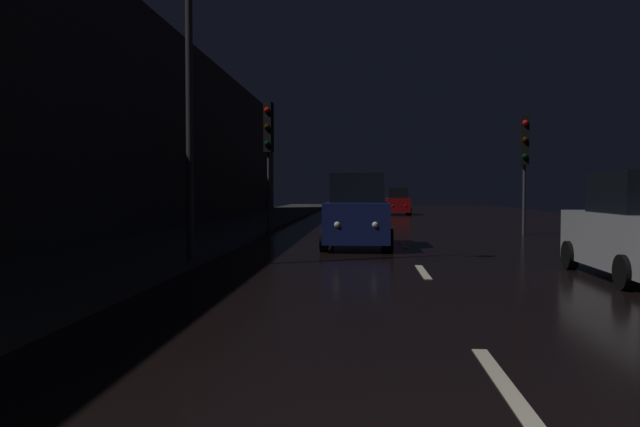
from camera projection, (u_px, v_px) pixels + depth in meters
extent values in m
cube|color=black|center=(392.00, 230.00, 26.94)|extent=(26.78, 84.00, 0.02)
cube|color=#33302D|center=(230.00, 227.00, 27.45)|extent=(4.40, 84.00, 0.15)
cube|color=#2D2B28|center=(145.00, 123.00, 23.98)|extent=(0.80, 63.00, 8.68)
cube|color=beige|center=(502.00, 381.00, 5.51)|extent=(0.16, 2.20, 0.01)
cube|color=beige|center=(423.00, 272.00, 12.91)|extent=(0.16, 2.20, 0.01)
cube|color=beige|center=(404.00, 245.00, 19.24)|extent=(0.16, 2.20, 0.01)
cylinder|color=#38383A|center=(524.00, 200.00, 23.57)|extent=(0.12, 0.12, 2.69)
cube|color=black|center=(525.00, 140.00, 23.48)|extent=(0.36, 0.39, 1.90)
sphere|color=red|center=(525.00, 123.00, 23.29)|extent=(0.22, 0.22, 0.22)
sphere|color=black|center=(525.00, 140.00, 23.31)|extent=(0.22, 0.22, 0.22)
sphere|color=black|center=(525.00, 156.00, 23.34)|extent=(0.22, 0.22, 0.22)
cylinder|color=#38383A|center=(269.00, 194.00, 23.60)|extent=(0.12, 0.12, 3.18)
cube|color=black|center=(269.00, 127.00, 23.51)|extent=(0.37, 0.40, 1.90)
sphere|color=red|center=(267.00, 110.00, 23.31)|extent=(0.22, 0.22, 0.22)
sphere|color=black|center=(267.00, 127.00, 23.34)|extent=(0.22, 0.22, 0.22)
sphere|color=black|center=(267.00, 144.00, 23.36)|extent=(0.22, 0.22, 0.22)
cylinder|color=#2D2D30|center=(189.00, 79.00, 13.54)|extent=(0.16, 0.16, 8.34)
cube|color=#141E51|center=(357.00, 221.00, 18.60)|extent=(1.85, 4.31, 1.13)
cube|color=black|center=(357.00, 188.00, 18.72)|extent=(1.57, 2.15, 0.86)
cylinder|color=black|center=(389.00, 240.00, 17.05)|extent=(0.23, 0.66, 0.66)
cylinder|color=black|center=(324.00, 240.00, 17.18)|extent=(0.23, 0.66, 0.66)
cylinder|color=black|center=(385.00, 233.00, 20.06)|extent=(0.23, 0.66, 0.66)
cylinder|color=black|center=(330.00, 233.00, 20.19)|extent=(0.23, 0.66, 0.66)
sphere|color=white|center=(375.00, 225.00, 16.46)|extent=(0.18, 0.18, 0.18)
sphere|color=white|center=(337.00, 225.00, 16.53)|extent=(0.18, 0.18, 0.18)
sphere|color=red|center=(373.00, 218.00, 20.67)|extent=(0.18, 0.18, 0.18)
sphere|color=red|center=(343.00, 218.00, 20.74)|extent=(0.18, 0.18, 0.18)
cube|color=#A5A8AD|center=(640.00, 241.00, 11.88)|extent=(1.73, 4.05, 1.06)
cylinder|color=black|center=(570.00, 255.00, 13.37)|extent=(0.21, 0.62, 0.62)
cylinder|color=black|center=(625.00, 272.00, 10.55)|extent=(0.21, 0.62, 0.62)
sphere|color=slate|center=(579.00, 233.00, 13.89)|extent=(0.17, 0.17, 0.17)
sphere|color=slate|center=(622.00, 233.00, 13.82)|extent=(0.17, 0.17, 0.17)
cube|color=maroon|center=(398.00, 205.00, 43.28)|extent=(1.57, 3.66, 0.96)
cube|color=black|center=(398.00, 193.00, 43.12)|extent=(1.33, 1.83, 0.73)
cylinder|color=black|center=(386.00, 210.00, 44.63)|extent=(0.19, 0.56, 0.56)
cylinder|color=black|center=(407.00, 210.00, 44.52)|extent=(0.19, 0.56, 0.56)
cylinder|color=black|center=(387.00, 211.00, 42.08)|extent=(0.19, 0.56, 0.56)
cylinder|color=black|center=(410.00, 211.00, 41.97)|extent=(0.19, 0.56, 0.56)
sphere|color=slate|center=(390.00, 204.00, 45.10)|extent=(0.16, 0.16, 0.16)
sphere|color=slate|center=(402.00, 204.00, 45.04)|extent=(0.16, 0.16, 0.16)
sphere|color=red|center=(393.00, 206.00, 41.53)|extent=(0.16, 0.16, 0.16)
sphere|color=red|center=(405.00, 206.00, 41.47)|extent=(0.16, 0.16, 0.16)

